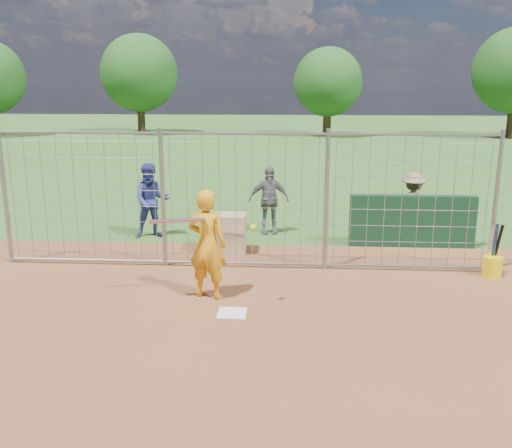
# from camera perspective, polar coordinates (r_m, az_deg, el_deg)

# --- Properties ---
(ground) EXTENTS (100.00, 100.00, 0.00)m
(ground) POSITION_cam_1_polar(r_m,az_deg,el_deg) (8.90, -2.28, -8.44)
(ground) COLOR #2D591E
(ground) RESTS_ON ground
(infield_dirt) EXTENTS (18.00, 18.00, 0.00)m
(infield_dirt) POSITION_cam_1_polar(r_m,az_deg,el_deg) (6.26, -5.24, -19.00)
(infield_dirt) COLOR brown
(infield_dirt) RESTS_ON ground
(home_plate) EXTENTS (0.43, 0.43, 0.02)m
(home_plate) POSITION_cam_1_polar(r_m,az_deg,el_deg) (8.71, -2.42, -8.89)
(home_plate) COLOR silver
(home_plate) RESTS_ON ground
(dugout_wall) EXTENTS (2.60, 0.20, 1.10)m
(dugout_wall) POSITION_cam_1_polar(r_m,az_deg,el_deg) (12.37, 15.33, 0.26)
(dugout_wall) COLOR #11381E
(dugout_wall) RESTS_ON ground
(batter) EXTENTS (0.75, 0.60, 1.79)m
(batter) POSITION_cam_1_polar(r_m,az_deg,el_deg) (9.08, -4.89, -2.03)
(batter) COLOR orange
(batter) RESTS_ON ground
(bystander_a) EXTENTS (0.95, 0.83, 1.66)m
(bystander_a) POSITION_cam_1_polar(r_m,az_deg,el_deg) (12.80, -10.40, 2.29)
(bystander_a) COLOR navy
(bystander_a) RESTS_ON ground
(bystander_b) EXTENTS (0.96, 0.52, 1.56)m
(bystander_b) POSITION_cam_1_polar(r_m,az_deg,el_deg) (12.95, 1.27, 2.43)
(bystander_b) COLOR slate
(bystander_b) RESTS_ON ground
(bystander_c) EXTENTS (1.01, 0.69, 1.44)m
(bystander_c) POSITION_cam_1_polar(r_m,az_deg,el_deg) (13.17, 15.39, 1.85)
(bystander_c) COLOR olive
(bystander_c) RESTS_ON ground
(equipment_bin) EXTENTS (0.82, 0.57, 0.80)m
(equipment_bin) POSITION_cam_1_polar(r_m,az_deg,el_deg) (11.58, -3.01, -0.96)
(equipment_bin) COLOR tan
(equipment_bin) RESTS_ON ground
(equipment_in_play) EXTENTS (1.66, 0.37, 0.13)m
(equipment_in_play) POSITION_cam_1_polar(r_m,az_deg,el_deg) (8.72, -6.12, 0.18)
(equipment_in_play) COLOR silver
(equipment_in_play) RESTS_ON ground
(bucket_with_bats) EXTENTS (0.34, 0.34, 0.98)m
(bucket_with_bats) POSITION_cam_1_polar(r_m,az_deg,el_deg) (11.03, 22.57, -3.68)
(bucket_with_bats) COLOR yellow
(bucket_with_bats) RESTS_ON ground
(backstop_fence) EXTENTS (9.08, 0.08, 2.60)m
(backstop_fence) POSITION_cam_1_polar(r_m,az_deg,el_deg) (10.43, -1.23, 2.22)
(backstop_fence) COLOR gray
(backstop_fence) RESTS_ON ground
(tree_line) EXTENTS (44.66, 6.72, 6.48)m
(tree_line) POSITION_cam_1_polar(r_m,az_deg,el_deg) (36.37, 7.44, 14.56)
(tree_line) COLOR #3F2B19
(tree_line) RESTS_ON ground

